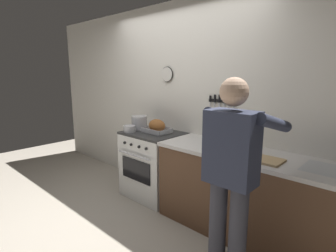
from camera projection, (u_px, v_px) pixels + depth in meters
ground_plane at (103, 231)px, 2.88m from camera, size 8.00×8.00×0.00m
wall_back at (183, 102)px, 3.60m from camera, size 6.00×0.13×2.60m
counter_block at (251, 196)px, 2.70m from camera, size 2.03×0.65×0.90m
stove at (153, 164)px, 3.65m from camera, size 0.76×0.67×0.90m
person_cook at (232, 171)px, 2.03m from camera, size 0.51×0.63×1.66m
roasting_pan at (157, 127)px, 3.52m from camera, size 0.35×0.26×0.18m
stock_pot at (139, 123)px, 3.75m from camera, size 0.22×0.22×0.19m
saucepan at (130, 129)px, 3.58m from camera, size 0.16×0.16×0.09m
cutting_board at (262, 159)px, 2.43m from camera, size 0.36×0.24×0.02m
bottle_olive_oil at (206, 131)px, 3.14m from camera, size 0.07×0.07×0.26m
bottle_dish_soap at (211, 135)px, 3.02m from camera, size 0.06×0.06×0.22m
bottle_cooking_oil at (247, 140)px, 2.73m from camera, size 0.07×0.07×0.27m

